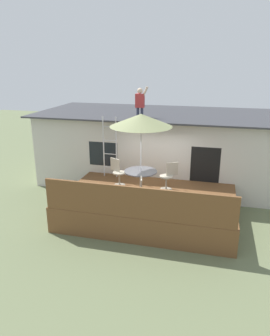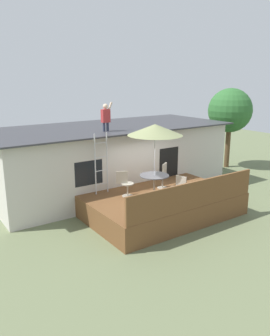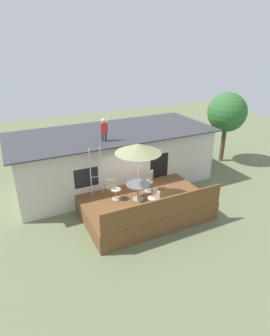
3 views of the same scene
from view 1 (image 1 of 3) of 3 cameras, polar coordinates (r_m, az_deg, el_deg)
The scene contains 11 objects.
ground_plane at distance 10.54m, azimuth 2.46°, elevation -8.75°, with size 40.00×40.00×0.00m, color #66704C.
house at distance 13.36m, azimuth 5.79°, elevation 3.70°, with size 10.50×4.50×2.86m.
deck at distance 10.37m, azimuth 2.49°, elevation -6.78°, with size 5.36×3.41×0.80m, color brown.
deck_railing at distance 8.55m, azimuth 0.23°, elevation -6.22°, with size 5.26×0.08×0.90m, color brown.
patio_table at distance 10.12m, azimuth 1.02°, elevation -1.37°, with size 1.04×1.04×0.74m.
patio_umbrella at distance 9.66m, azimuth 1.08°, elevation 8.50°, with size 1.90×1.90×2.54m.
step_ladder at distance 11.49m, azimuth -4.49°, elevation 3.70°, with size 0.52×0.04×2.20m.
person_figure at distance 12.00m, azimuth 0.93°, elevation 11.99°, with size 0.47×0.20×1.11m.
patio_chair_left at distance 10.82m, azimuth -3.08°, elevation -0.78°, with size 0.58×0.44×0.92m.
patio_chair_right at distance 10.48m, azimuth 5.97°, elevation -1.51°, with size 0.57×0.45×0.92m.
patio_chair_near at distance 9.23m, azimuth 1.11°, elevation -4.23°, with size 0.44×0.61×0.92m.
Camera 1 is at (1.90, -9.18, 4.82)m, focal length 34.18 mm.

